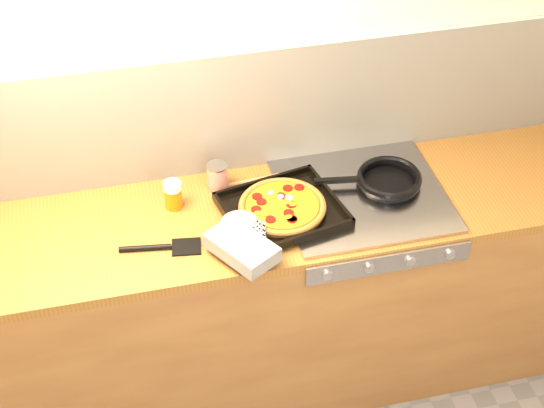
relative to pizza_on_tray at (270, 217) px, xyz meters
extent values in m
plane|color=beige|center=(-0.08, 0.38, 0.31)|extent=(3.20, 0.00, 3.20)
cube|color=silver|center=(-0.08, 0.37, 0.21)|extent=(3.20, 0.02, 0.50)
cube|color=olive|center=(-0.08, 0.08, -0.51)|extent=(3.20, 0.60, 0.86)
cube|color=brown|center=(-0.08, 0.08, -0.06)|extent=(3.20, 0.60, 0.04)
cube|color=#9F9FA4|center=(0.37, -0.22, -0.09)|extent=(0.60, 0.03, 0.08)
cylinder|color=#A5A5AA|center=(0.15, -0.23, -0.09)|extent=(0.04, 0.02, 0.04)
cylinder|color=#A5A5AA|center=(0.30, -0.23, -0.09)|extent=(0.04, 0.02, 0.04)
cylinder|color=#A5A5AA|center=(0.45, -0.23, -0.09)|extent=(0.04, 0.02, 0.04)
cylinder|color=#A5A5AA|center=(0.60, -0.23, -0.09)|extent=(0.04, 0.02, 0.04)
cube|color=#9F9FA4|center=(0.37, 0.08, -0.04)|extent=(0.60, 0.56, 0.02)
cube|color=black|center=(0.06, 0.04, -0.02)|extent=(0.47, 0.43, 0.01)
cube|color=black|center=(0.02, 0.21, -0.01)|extent=(0.40, 0.09, 0.02)
cube|color=black|center=(0.09, -0.12, -0.01)|extent=(0.40, 0.09, 0.02)
cube|color=black|center=(0.25, 0.08, -0.01)|extent=(0.08, 0.35, 0.02)
cube|color=black|center=(-0.14, 0.01, -0.01)|extent=(0.08, 0.35, 0.02)
cylinder|color=#985A2C|center=(0.06, 0.04, -0.01)|extent=(0.36, 0.36, 0.02)
torus|color=#985A2C|center=(0.06, 0.04, 0.00)|extent=(0.37, 0.37, 0.02)
cylinder|color=orange|center=(0.06, 0.04, 0.01)|extent=(0.31, 0.31, 0.01)
cylinder|color=maroon|center=(0.08, 0.04, 0.01)|extent=(0.04, 0.04, 0.01)
cylinder|color=maroon|center=(-0.02, 0.11, 0.01)|extent=(0.04, 0.04, 0.01)
cylinder|color=maroon|center=(0.07, -0.04, 0.01)|extent=(0.04, 0.04, 0.01)
cylinder|color=maroon|center=(-0.04, 0.04, 0.01)|extent=(0.04, 0.04, 0.01)
cylinder|color=maroon|center=(0.10, 0.13, 0.01)|extent=(0.04, 0.04, 0.01)
cylinder|color=maroon|center=(0.06, 0.09, 0.01)|extent=(0.04, 0.04, 0.01)
cylinder|color=maroon|center=(-0.01, -0.03, 0.01)|extent=(0.04, 0.04, 0.01)
cylinder|color=maroon|center=(0.14, 0.12, 0.01)|extent=(0.04, 0.04, 0.01)
cylinder|color=maroon|center=(0.07, -0.04, 0.01)|extent=(0.04, 0.04, 0.01)
cylinder|color=maroon|center=(0.06, -0.01, 0.01)|extent=(0.04, 0.04, 0.01)
cylinder|color=maroon|center=(-0.01, 0.07, 0.01)|extent=(0.04, 0.04, 0.01)
ellipsoid|color=gold|center=(-0.02, 0.01, 0.01)|extent=(0.04, 0.03, 0.01)
ellipsoid|color=gold|center=(-0.04, 0.02, 0.01)|extent=(0.04, 0.03, 0.01)
ellipsoid|color=gold|center=(0.04, 0.09, 0.01)|extent=(0.04, 0.03, 0.01)
ellipsoid|color=gold|center=(0.02, 0.13, 0.01)|extent=(0.04, 0.03, 0.01)
ellipsoid|color=gold|center=(0.06, -0.03, 0.01)|extent=(0.04, 0.03, 0.01)
ellipsoid|color=gold|center=(0.09, 0.03, 0.01)|extent=(0.04, 0.03, 0.01)
ellipsoid|color=gold|center=(0.08, 0.05, 0.01)|extent=(0.04, 0.03, 0.01)
ellipsoid|color=gold|center=(-0.01, 0.00, 0.01)|extent=(0.04, 0.03, 0.01)
ellipsoid|color=gold|center=(0.05, 0.12, 0.01)|extent=(0.04, 0.03, 0.01)
ellipsoid|color=silver|center=(0.03, 0.12, 0.01)|extent=(0.04, 0.04, 0.01)
ellipsoid|color=silver|center=(0.06, 0.09, 0.01)|extent=(0.04, 0.04, 0.01)
ellipsoid|color=silver|center=(0.09, 0.07, 0.01)|extent=(0.04, 0.04, 0.01)
cube|color=black|center=(-0.13, -0.14, 0.01)|extent=(0.25, 0.28, 0.06)
ellipsoid|color=black|center=(-0.12, -0.03, 0.01)|extent=(0.17, 0.17, 0.06)
cylinder|color=black|center=(-0.06, -0.10, 0.01)|extent=(0.07, 0.11, 0.05)
cylinder|color=black|center=(0.48, 0.11, -0.02)|extent=(0.25, 0.25, 0.01)
torus|color=black|center=(0.48, 0.11, 0.00)|extent=(0.28, 0.28, 0.03)
cube|color=black|center=(0.29, 0.14, 0.00)|extent=(0.18, 0.05, 0.02)
cylinder|color=#970D0C|center=(-0.14, 0.25, 0.01)|extent=(0.09, 0.09, 0.10)
cylinder|color=#B2B2B7|center=(-0.14, 0.25, 0.06)|extent=(0.10, 0.10, 0.01)
cylinder|color=#B2B2B7|center=(-0.14, 0.25, -0.04)|extent=(0.10, 0.10, 0.01)
cylinder|color=#C66B0B|center=(-0.32, 0.19, 0.00)|extent=(0.07, 0.07, 0.08)
cylinder|color=silver|center=(-0.32, 0.19, 0.05)|extent=(0.07, 0.07, 0.03)
cylinder|color=#AD7149|center=(-0.05, 0.26, -0.03)|extent=(0.26, 0.03, 0.02)
ellipsoid|color=#AD7149|center=(0.09, 0.26, -0.03)|extent=(0.06, 0.04, 0.02)
cube|color=black|center=(-0.31, -0.04, -0.04)|extent=(0.11, 0.10, 0.01)
cylinder|color=black|center=(-0.45, -0.02, -0.03)|extent=(0.18, 0.05, 0.02)
camera|label=1|loc=(-0.51, -2.16, 1.92)|focal=55.00mm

